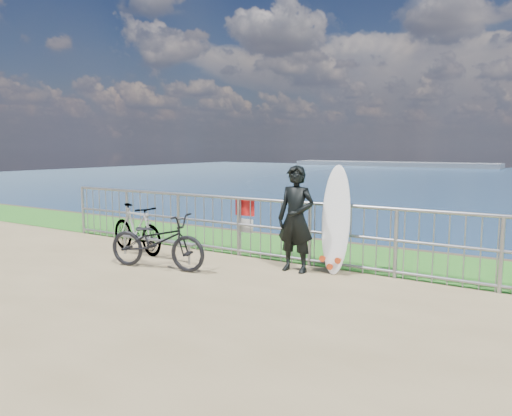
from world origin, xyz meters
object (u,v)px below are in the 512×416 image
Objects in this scene: surfboard at (336,223)px; bicycle_far at (137,229)px; bicycle_near at (157,241)px; surfer at (296,219)px.

surfboard is 1.12× the size of bicycle_far.
surfboard is 0.98× the size of bicycle_near.
surfboard is at bearing 25.32° from surfer.
surfer is 0.99× the size of surfboard.
bicycle_far is (-3.87, -0.68, -0.34)m from surfboard.
surfboard is at bearing -73.19° from bicycle_near.
bicycle_near is 1.42m from bicycle_far.
bicycle_near is (-2.06, -1.11, -0.41)m from surfer.
surfboard is (0.58, 0.28, -0.06)m from surfer.
surfboard reaches higher than bicycle_far.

